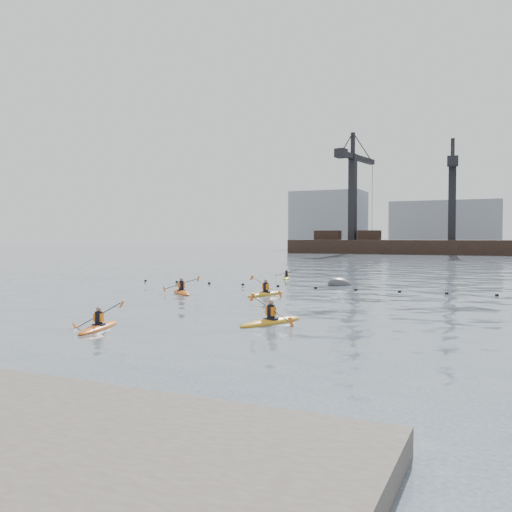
% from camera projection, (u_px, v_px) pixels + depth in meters
% --- Properties ---
extents(ground, '(400.00, 400.00, 0.00)m').
position_uv_depth(ground, '(159.00, 349.00, 17.94)').
color(ground, '#374550').
rests_on(ground, ground).
extents(float_line, '(33.24, 0.73, 0.24)m').
position_uv_depth(float_line, '(336.00, 289.00, 38.62)').
color(float_line, black).
rests_on(float_line, ground).
extents(barge_pier, '(72.00, 19.30, 29.50)m').
position_uv_depth(barge_pier, '(450.00, 245.00, 117.90)').
color(barge_pier, black).
rests_on(barge_pier, ground).
extents(skyline, '(141.00, 28.00, 22.00)m').
position_uv_depth(skyline, '(473.00, 218.00, 153.22)').
color(skyline, gray).
rests_on(skyline, ground).
extents(kayaker_0, '(2.20, 3.25, 1.32)m').
position_uv_depth(kayaker_0, '(99.00, 326.00, 21.92)').
color(kayaker_0, '#CD5713').
rests_on(kayaker_0, ground).
extents(kayaker_1, '(2.40, 3.64, 1.38)m').
position_uv_depth(kayaker_1, '(271.00, 321.00, 23.33)').
color(kayaker_1, orange).
rests_on(kayaker_1, ground).
extents(kayaker_2, '(3.07, 3.05, 1.26)m').
position_uv_depth(kayaker_2, '(181.00, 291.00, 35.93)').
color(kayaker_2, '#CC5513').
rests_on(kayaker_2, ground).
extents(kayaker_3, '(2.46, 3.66, 1.40)m').
position_uv_depth(kayaker_3, '(266.00, 293.00, 34.76)').
color(kayaker_3, gold).
rests_on(kayaker_3, ground).
extents(kayaker_5, '(1.98, 3.03, 1.04)m').
position_uv_depth(kayaker_5, '(287.00, 278.00, 48.53)').
color(kayaker_5, gold).
rests_on(kayaker_5, ground).
extents(mooring_buoy, '(2.55, 2.64, 1.53)m').
position_uv_depth(mooring_buoy, '(340.00, 285.00, 41.68)').
color(mooring_buoy, '#3D4043').
rests_on(mooring_buoy, ground).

